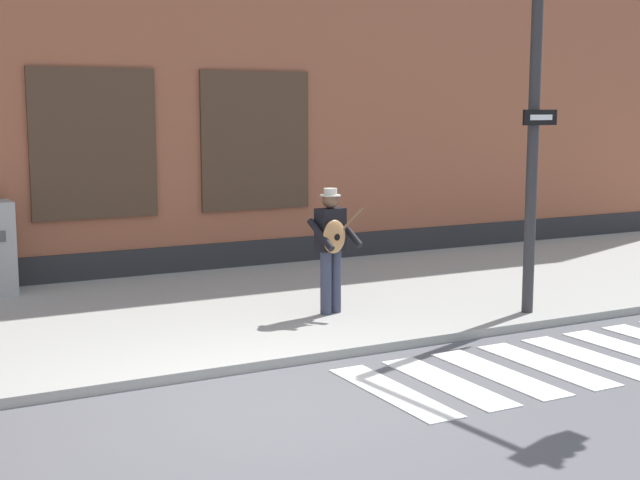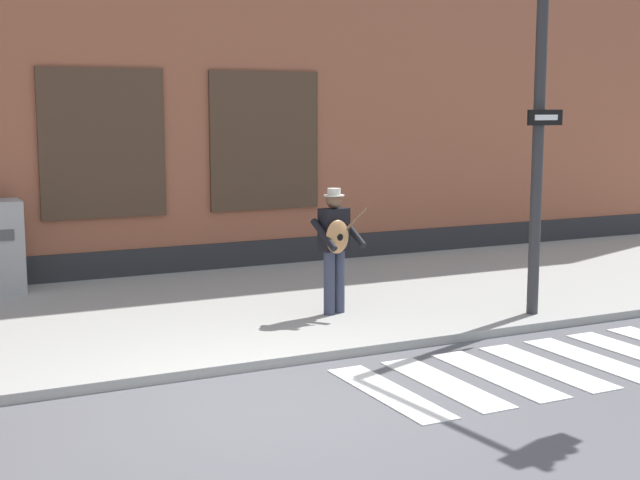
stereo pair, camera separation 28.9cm
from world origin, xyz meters
name	(u,v)px [view 2 (the right image)]	position (x,y,z in m)	size (l,w,h in m)	color
ground_plane	(268,405)	(0.00, 0.00, 0.00)	(160.00, 160.00, 0.00)	#56565B
sidewalk	(155,316)	(0.00, 3.86, 0.05)	(28.00, 5.54, 0.11)	#9E9E99
building_backdrop	(72,6)	(0.00, 8.63, 4.60)	(28.00, 4.06, 9.22)	#99563D
crosswalk	(592,359)	(3.90, -0.21, 0.01)	(5.78, 1.90, 0.01)	silver
busker	(335,243)	(2.13, 2.71, 1.07)	(0.75, 0.60, 1.68)	#33384C
traffic_light	(609,52)	(4.60, 0.47, 3.49)	(0.67, 2.85, 4.86)	#2D2D30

